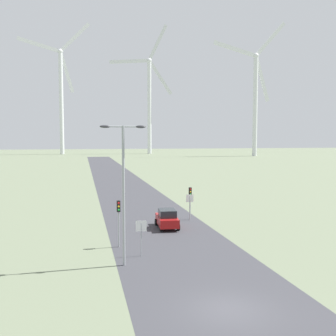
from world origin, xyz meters
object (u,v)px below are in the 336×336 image
object	(u,v)px
wind_turbine_center	(149,97)
wind_turbine_right	(255,94)
traffic_light_post_near_left	(119,213)
stop_sign_near	(141,231)
car_approaching	(167,219)
wind_turbine_left	(61,92)
stop_sign_far	(190,202)
streetlamp	(123,178)
traffic_light_post_near_right	(190,196)

from	to	relation	value
wind_turbine_center	wind_turbine_right	bearing A→B (deg)	-40.87
traffic_light_post_near_left	wind_turbine_center	size ratio (longest dim) A/B	0.05
stop_sign_near	car_approaching	world-z (taller)	stop_sign_near
traffic_light_post_near_left	wind_turbine_left	xyz separation A→B (m)	(-13.46, 189.81, 30.77)
stop_sign_far	car_approaching	bearing A→B (deg)	-137.01
stop_sign_near	car_approaching	distance (m)	9.38
streetlamp	wind_turbine_center	bearing A→B (deg)	79.87
traffic_light_post_near_left	wind_turbine_left	distance (m)	192.76
stop_sign_far	traffic_light_post_near_right	xyz separation A→B (m)	(0.21, 0.56, 0.60)
car_approaching	wind_turbine_right	bearing A→B (deg)	62.34
car_approaching	wind_turbine_center	xyz separation A→B (m)	(28.94, 180.95, 30.79)
traffic_light_post_near_right	car_approaching	xyz separation A→B (m)	(-3.28, -3.42, -1.63)
streetlamp	stop_sign_near	xyz separation A→B (m)	(1.46, 1.86, -4.17)
stop_sign_near	stop_sign_far	size ratio (longest dim) A/B	0.96
streetlamp	car_approaching	world-z (taller)	streetlamp
streetlamp	traffic_light_post_near_left	distance (m)	5.69
stop_sign_near	streetlamp	bearing A→B (deg)	-128.14
streetlamp	stop_sign_far	distance (m)	16.17
stop_sign_far	traffic_light_post_near_right	bearing A→B (deg)	69.60
stop_sign_far	traffic_light_post_near_left	bearing A→B (deg)	-133.84
streetlamp	wind_turbine_center	world-z (taller)	wind_turbine_center
stop_sign_near	wind_turbine_center	xyz separation A→B (m)	(32.73, 189.48, 29.84)
stop_sign_near	car_approaching	bearing A→B (deg)	66.05
wind_turbine_right	stop_sign_far	bearing A→B (deg)	-117.15
car_approaching	wind_turbine_left	bearing A→B (deg)	95.79
streetlamp	traffic_light_post_near_left	xyz separation A→B (m)	(0.06, 4.65, -3.28)
stop_sign_near	wind_turbine_right	xyz separation A→B (m)	(78.07, 150.24, 28.19)
car_approaching	wind_turbine_right	distance (m)	162.63
traffic_light_post_near_left	wind_turbine_right	size ratio (longest dim) A/B	0.06
stop_sign_near	traffic_light_post_near_right	size ratio (longest dim) A/B	0.77
wind_turbine_right	stop_sign_near	bearing A→B (deg)	-117.46
car_approaching	stop_sign_far	bearing A→B (deg)	42.99
traffic_light_post_near_right	wind_turbine_left	world-z (taller)	wind_turbine_left
streetlamp	wind_turbine_right	xyz separation A→B (m)	(79.54, 152.11, 24.02)
traffic_light_post_near_left	wind_turbine_center	world-z (taller)	wind_turbine_center
stop_sign_far	car_approaching	xyz separation A→B (m)	(-3.07, -2.86, -1.03)
traffic_light_post_near_right	wind_turbine_left	size ratio (longest dim) A/B	0.05
streetlamp	traffic_light_post_near_right	xyz separation A→B (m)	(8.53, 13.81, -3.49)
stop_sign_far	wind_turbine_center	xyz separation A→B (m)	(25.87, 178.09, 29.75)
wind_turbine_right	car_approaching	bearing A→B (deg)	-117.66
car_approaching	stop_sign_near	bearing A→B (deg)	-113.95
wind_turbine_center	stop_sign_near	bearing A→B (deg)	-99.80
streetlamp	traffic_light_post_near_right	bearing A→B (deg)	58.31
traffic_light_post_near_right	wind_turbine_right	size ratio (longest dim) A/B	0.05
stop_sign_near	stop_sign_far	distance (m)	13.30
stop_sign_near	wind_turbine_center	size ratio (longest dim) A/B	0.04
wind_turbine_center	wind_turbine_left	bearing A→B (deg)	176.25
stop_sign_near	traffic_light_post_near_right	world-z (taller)	traffic_light_post_near_right
stop_sign_far	traffic_light_post_near_left	distance (m)	11.95
wind_turbine_center	stop_sign_far	bearing A→B (deg)	-98.27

